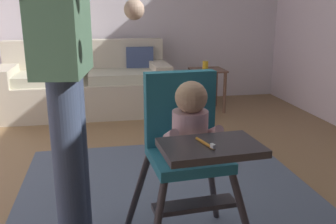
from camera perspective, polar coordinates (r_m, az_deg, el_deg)
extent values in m
cube|color=olive|center=(2.72, -1.46, -12.45)|extent=(5.87, 6.89, 0.10)
cube|color=slate|center=(2.46, 0.77, -14.34)|extent=(2.04, 2.29, 0.01)
cube|color=beige|center=(4.59, -12.43, 2.30)|extent=(1.95, 0.84, 0.40)
cube|color=beige|center=(4.84, -12.64, 8.15)|extent=(1.95, 0.22, 0.46)
cube|color=beige|center=(4.65, -23.69, 5.29)|extent=(0.20, 0.84, 0.20)
cube|color=beige|center=(4.58, -1.45, 6.48)|extent=(0.20, 0.84, 0.20)
cube|color=beige|center=(4.52, -17.96, 5.01)|extent=(0.77, 0.60, 0.11)
cube|color=beige|center=(4.49, -7.28, 5.59)|extent=(0.77, 0.60, 0.11)
cube|color=#3D4C75|center=(4.74, -4.38, 7.96)|extent=(0.35, 0.13, 0.34)
cylinder|color=#373235|center=(2.08, -4.82, -12.57)|extent=(0.18, 0.16, 0.52)
cylinder|color=#373235|center=(2.18, 6.85, -11.13)|extent=(0.16, 0.18, 0.52)
cube|color=teal|center=(1.81, 3.14, -7.17)|extent=(0.38, 0.38, 0.05)
cube|color=teal|center=(1.87, 1.85, 0.59)|extent=(0.36, 0.09, 0.38)
cube|color=#373235|center=(1.49, 6.63, -5.49)|extent=(0.42, 0.29, 0.03)
cube|color=#373235|center=(1.80, 4.12, -14.18)|extent=(0.41, 0.13, 0.02)
cylinder|color=beige|center=(1.74, 3.41, -3.32)|extent=(0.18, 0.18, 0.22)
sphere|color=tan|center=(1.68, 3.61, 2.29)|extent=(0.15, 0.15, 0.15)
cylinder|color=beige|center=(1.67, 0.41, -3.70)|extent=(0.05, 0.15, 0.10)
cylinder|color=beige|center=(1.74, 7.12, -3.09)|extent=(0.05, 0.15, 0.10)
cylinder|color=#C67A23|center=(1.48, 5.74, -4.83)|extent=(0.05, 0.13, 0.01)
cube|color=white|center=(1.43, 6.98, -5.26)|extent=(0.02, 0.03, 0.02)
cylinder|color=#3C4863|center=(1.81, -15.02, -9.64)|extent=(0.14, 0.14, 0.95)
cylinder|color=#3C4863|center=(1.92, -14.28, -8.12)|extent=(0.14, 0.14, 0.95)
cube|color=#496C51|center=(1.70, -16.47, 15.35)|extent=(0.25, 0.42, 0.58)
sphere|color=beige|center=(1.48, -5.25, 15.51)|extent=(0.08, 0.08, 0.08)
cylinder|color=#496C51|center=(1.94, -14.80, 15.44)|extent=(0.07, 0.07, 0.52)
cube|color=brown|center=(4.56, 6.16, 6.48)|extent=(0.40, 0.40, 0.02)
cylinder|color=brown|center=(4.41, 4.57, 2.74)|extent=(0.04, 0.04, 0.50)
cylinder|color=brown|center=(4.51, 8.75, 2.90)|extent=(0.04, 0.04, 0.50)
cylinder|color=brown|center=(4.73, 3.50, 3.65)|extent=(0.04, 0.04, 0.50)
cylinder|color=brown|center=(4.82, 7.43, 3.79)|extent=(0.04, 0.04, 0.50)
cylinder|color=gold|center=(4.54, 5.80, 7.22)|extent=(0.07, 0.07, 0.10)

